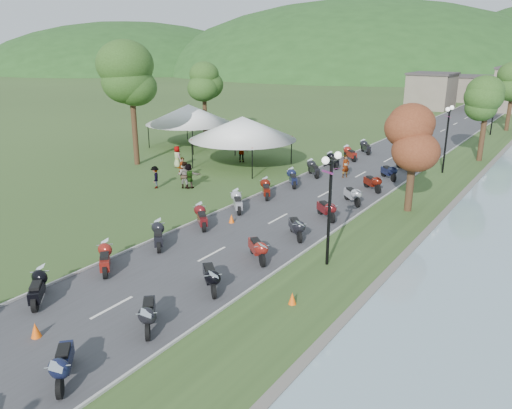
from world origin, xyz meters
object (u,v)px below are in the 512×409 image
Objects in this scene: pedestrian_b at (185,188)px; pedestrian_c at (156,188)px; pedestrian_a at (183,179)px; vendor_tent_main at (243,142)px.

pedestrian_b reaches higher than pedestrian_c.
pedestrian_c is (0.01, -2.83, 0.00)m from pedestrian_a.
vendor_tent_main is 3.09× the size of pedestrian_b.
pedestrian_c is (-1.64, -1.15, 0.00)m from pedestrian_b.
pedestrian_b is (1.65, -1.68, 0.00)m from pedestrian_a.
vendor_tent_main is at bearing 130.67° from pedestrian_c.
vendor_tent_main is 3.51× the size of pedestrian_a.
pedestrian_a is (-1.29, -5.73, -2.00)m from vendor_tent_main.
vendor_tent_main is at bearing -100.86° from pedestrian_b.
pedestrian_b reaches higher than pedestrian_a.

